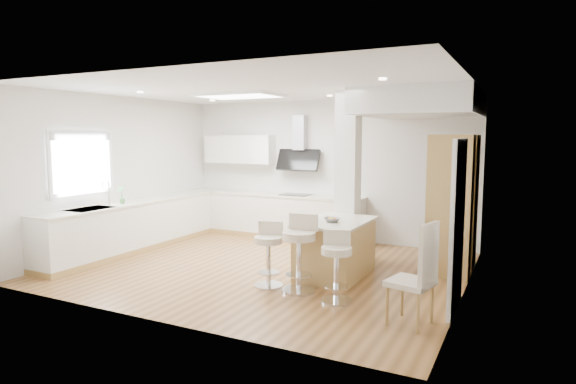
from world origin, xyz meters
The scene contains 18 objects.
ground centered at (0.00, 0.00, 0.00)m, with size 6.00×6.00×0.00m, color olive.
ceiling centered at (0.00, 0.00, 0.00)m, with size 6.00×5.00×0.02m, color silver.
wall_back centered at (0.00, 2.50, 1.40)m, with size 6.00×0.04×2.80m, color silver.
wall_left centered at (-3.00, 0.00, 1.40)m, with size 0.04×5.00×2.80m, color silver.
wall_right centered at (3.00, 0.00, 1.40)m, with size 0.04×5.00×2.80m, color silver.
skylight centered at (-0.79, 0.60, 2.77)m, with size 4.10×2.10×0.06m.
window_left centered at (-2.96, -0.90, 1.69)m, with size 0.06×1.28×1.07m.
doorway_right centered at (2.97, -0.60, 1.00)m, with size 0.05×1.00×2.10m.
counter_left centered at (-2.70, 0.23, 0.46)m, with size 0.63×4.50×1.35m.
counter_back centered at (-0.91, 2.22, 0.70)m, with size 3.62×0.63×2.50m.
pillar centered at (1.05, 0.95, 1.40)m, with size 0.35×0.35×2.80m.
soffit centered at (2.10, 1.40, 2.60)m, with size 1.78×2.20×0.40m.
oven_column centered at (2.68, 1.23, 1.05)m, with size 0.63×1.21×2.10m.
peninsula centered at (1.17, 0.10, 0.42)m, with size 0.92×1.38×0.90m.
bar_stool_a centered at (0.53, -0.81, 0.50)m, with size 0.50×0.50×0.90m.
bar_stool_b centered at (1.00, -0.81, 0.58)m, with size 0.50×0.50×1.03m.
bar_stool_c centered at (1.59, -0.97, 0.50)m, with size 0.51×0.51×0.89m.
dining_chair centered at (2.69, -1.33, 0.62)m, with size 0.54×0.54×1.16m.
Camera 1 is at (3.67, -6.51, 2.07)m, focal length 30.00 mm.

